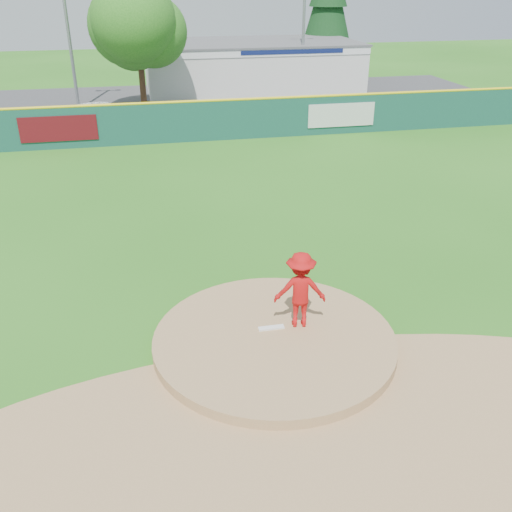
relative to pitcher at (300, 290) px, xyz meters
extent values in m
plane|color=#286B19|center=(-0.68, -0.36, -1.17)|extent=(120.00, 120.00, 0.00)
cylinder|color=#9E774C|center=(-0.68, -0.36, -1.17)|extent=(5.50, 5.50, 0.50)
cube|color=white|center=(-0.68, -0.06, -0.90)|extent=(0.60, 0.15, 0.04)
cylinder|color=#9E774C|center=(-0.68, -3.36, -1.16)|extent=(15.40, 15.40, 0.01)
cube|color=#38383A|center=(-0.68, 26.64, -1.16)|extent=(44.00, 16.00, 0.02)
imported|color=#B60F10|center=(0.00, 0.00, 0.00)|extent=(1.29, 0.88, 1.84)
imported|color=white|center=(-4.75, 20.19, -0.36)|extent=(5.73, 2.68, 1.59)
cube|color=silver|center=(5.32, 31.64, 0.43)|extent=(15.00, 8.00, 3.20)
cube|color=white|center=(5.32, 27.62, 1.83)|extent=(15.00, 0.06, 0.55)
cube|color=#0F194C|center=(7.32, 27.58, 1.83)|extent=(7.00, 0.03, 0.28)
cube|color=#59595B|center=(5.32, 31.64, 2.08)|extent=(15.20, 8.20, 0.12)
cube|color=#590C13|center=(-6.92, 17.56, -0.17)|extent=(3.60, 0.04, 1.20)
cube|color=silver|center=(7.27, 17.56, -0.17)|extent=(3.60, 0.04, 1.20)
cube|color=#15453C|center=(-0.68, 17.64, -0.17)|extent=(40.00, 0.10, 2.00)
cylinder|color=yellow|center=(-0.68, 17.64, 0.83)|extent=(40.00, 0.14, 0.14)
cylinder|color=#382314|center=(-2.68, 24.64, 0.13)|extent=(0.36, 0.36, 2.60)
sphere|color=#387F23|center=(-2.68, 24.64, 3.39)|extent=(5.60, 5.60, 5.60)
cylinder|color=#382314|center=(12.32, 35.64, -0.37)|extent=(0.40, 0.40, 1.60)
cone|color=#113A16|center=(12.32, 35.64, 4.38)|extent=(4.40, 4.40, 7.90)
cylinder|color=gray|center=(-6.68, 26.64, 4.33)|extent=(0.20, 0.20, 11.00)
cylinder|color=gray|center=(8.32, 28.64, 3.83)|extent=(0.20, 0.20, 10.00)
camera|label=1|loc=(-3.32, -10.80, 6.43)|focal=40.00mm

